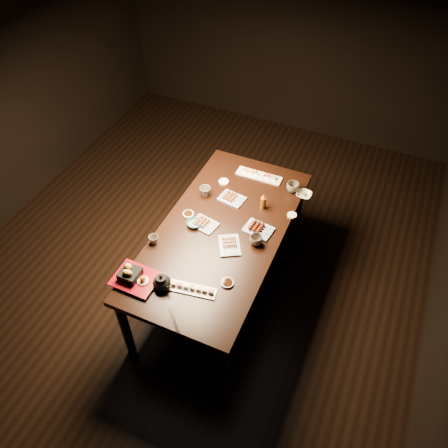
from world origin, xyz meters
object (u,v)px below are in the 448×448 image
(edamame_bowl_cream, at_px, (304,195))
(tempura_tray, at_px, (135,275))
(teacup_mid_right, at_px, (256,240))
(teapot, at_px, (162,281))
(yakitori_plate_left, at_px, (232,197))
(sushi_platter_near, at_px, (192,288))
(teacup_far_right, at_px, (293,187))
(sushi_platter_far, at_px, (259,174))
(teacup_far_left, at_px, (205,192))
(yakitori_plate_center, at_px, (204,223))
(teacup_near_left, at_px, (154,240))
(yakitori_plate_right, at_px, (230,244))
(dining_table, at_px, (222,261))
(edamame_bowl_green, at_px, (194,224))
(condiment_bottle, at_px, (263,201))

(edamame_bowl_cream, xyz_separation_m, tempura_tray, (-0.81, -1.28, 0.04))
(teacup_mid_right, relative_size, teapot, 0.67)
(yakitori_plate_left, bearing_deg, teacup_mid_right, -37.71)
(sushi_platter_near, distance_m, teacup_mid_right, 0.61)
(teacup_far_right, bearing_deg, sushi_platter_far, 168.92)
(teacup_mid_right, height_order, teacup_far_left, teacup_far_left)
(teacup_far_right, bearing_deg, teapot, -111.81)
(yakitori_plate_center, height_order, teacup_mid_right, teacup_mid_right)
(yakitori_plate_left, height_order, teacup_far_left, teacup_far_left)
(teacup_near_left, bearing_deg, yakitori_plate_right, 20.49)
(sushi_platter_near, xyz_separation_m, teacup_far_left, (-0.32, 0.88, 0.02))
(yakitori_plate_right, bearing_deg, sushi_platter_near, -38.70)
(dining_table, relative_size, teacup_near_left, 25.34)
(sushi_platter_far, height_order, teacup_mid_right, teacup_mid_right)
(edamame_bowl_green, relative_size, teacup_near_left, 1.61)
(edamame_bowl_green, xyz_separation_m, tempura_tray, (-0.13, -0.62, 0.04))
(teacup_far_left, bearing_deg, yakitori_plate_left, 11.25)
(sushi_platter_near, height_order, teacup_far_left, teacup_far_left)
(yakitori_plate_center, distance_m, condiment_bottle, 0.50)
(yakitori_plate_left, height_order, teapot, teapot)
(sushi_platter_near, bearing_deg, yakitori_plate_right, 71.48)
(sushi_platter_far, height_order, condiment_bottle, condiment_bottle)
(yakitori_plate_right, height_order, teapot, teapot)
(teacup_far_right, bearing_deg, teacup_mid_right, -96.12)
(teacup_near_left, bearing_deg, yakitori_plate_left, 62.60)
(edamame_bowl_green, relative_size, teapot, 0.80)
(teapot, bearing_deg, edamame_bowl_green, 118.24)
(edamame_bowl_cream, bearing_deg, teacup_far_right, 167.89)
(teacup_near_left, xyz_separation_m, teapot, (0.25, -0.32, 0.03))
(sushi_platter_near, relative_size, edamame_bowl_green, 2.88)
(sushi_platter_far, xyz_separation_m, yakitori_plate_center, (-0.18, -0.70, 0.00))
(tempura_tray, xyz_separation_m, condiment_bottle, (0.55, 1.02, 0.02))
(teacup_mid_right, bearing_deg, sushi_platter_far, 108.87)
(yakitori_plate_center, xyz_separation_m, yakitori_plate_right, (0.26, -0.12, 0.00))
(yakitori_plate_center, height_order, edamame_bowl_green, yakitori_plate_center)
(teacup_near_left, height_order, condiment_bottle, condiment_bottle)
(yakitori_plate_left, bearing_deg, teacup_far_left, -159.92)
(yakitori_plate_right, distance_m, yakitori_plate_left, 0.50)
(edamame_bowl_green, bearing_deg, yakitori_plate_left, 68.65)
(yakitori_plate_left, bearing_deg, edamame_bowl_green, -102.52)
(yakitori_plate_left, xyz_separation_m, edamame_bowl_cream, (0.52, 0.27, -0.01))
(yakitori_plate_center, distance_m, teacup_mid_right, 0.43)
(dining_table, xyz_separation_m, yakitori_plate_center, (-0.14, -0.00, 0.40))
(yakitori_plate_right, bearing_deg, dining_table, -164.68)
(dining_table, bearing_deg, sushi_platter_far, 104.17)
(edamame_bowl_green, bearing_deg, teacup_far_right, 50.06)
(edamame_bowl_cream, height_order, teacup_far_left, teacup_far_left)
(dining_table, distance_m, edamame_bowl_cream, 0.86)
(edamame_bowl_green, xyz_separation_m, edamame_bowl_cream, (0.67, 0.66, -0.00))
(condiment_bottle, bearing_deg, sushi_platter_near, -99.60)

